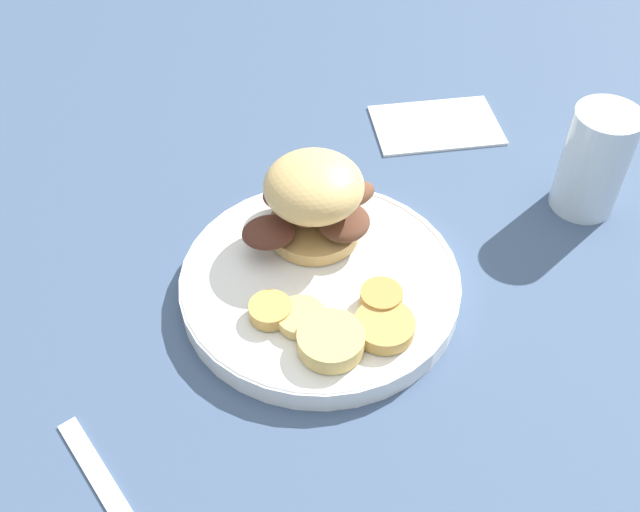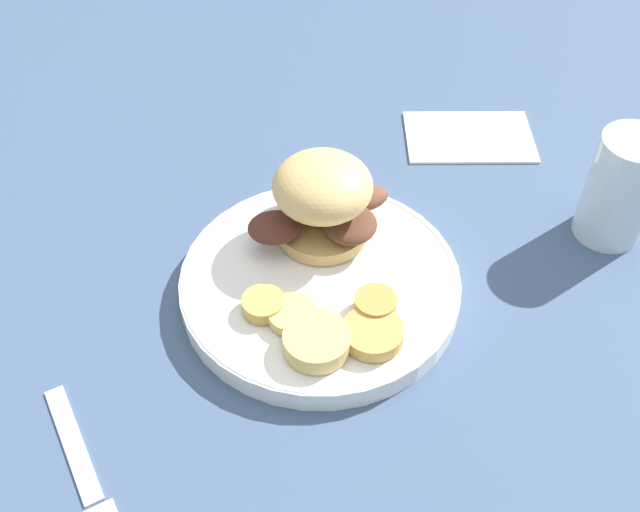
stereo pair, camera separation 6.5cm
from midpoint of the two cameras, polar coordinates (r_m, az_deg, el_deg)
ground_plane at (r=0.68m, az=2.71°, el=-2.93°), size 4.00×4.00×0.00m
dinner_plate at (r=0.67m, az=2.75°, el=-2.22°), size 0.25×0.25×0.02m
sandwich at (r=0.67m, az=2.88°, el=4.20°), size 0.13×0.15×0.08m
potato_round_0 at (r=0.63m, az=0.83°, el=-4.66°), size 0.04×0.04×0.01m
potato_round_1 at (r=0.62m, az=7.07°, el=-6.03°), size 0.05×0.05×0.01m
potato_round_2 at (r=0.61m, az=2.80°, el=-6.68°), size 0.06×0.06×0.02m
potato_round_3 at (r=0.64m, az=-1.47°, el=-3.83°), size 0.04×0.04×0.01m
potato_round_4 at (r=0.64m, az=7.15°, el=-3.86°), size 0.04×0.04×0.02m
fork at (r=0.60m, az=-14.47°, el=-15.93°), size 0.16×0.05×0.00m
drinking_glass at (r=0.77m, az=24.25°, el=4.60°), size 0.06×0.06×0.11m
napkin at (r=0.87m, az=13.44°, el=8.80°), size 0.16×0.17×0.01m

